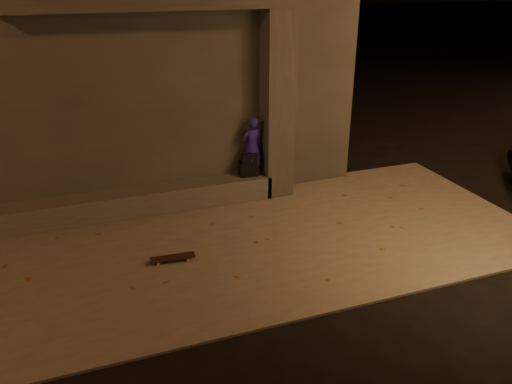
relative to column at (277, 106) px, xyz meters
name	(u,v)px	position (x,y,z in m)	size (l,w,h in m)	color
ground	(263,320)	(-1.70, -3.75, -1.84)	(120.00, 120.00, 0.00)	black
sidewalk	(220,247)	(-1.70, -1.75, -1.82)	(11.00, 4.40, 0.04)	#635E57
building	(115,53)	(-2.70, 2.74, 0.77)	(9.00, 5.10, 5.22)	#3D3A38
ledge	(116,204)	(-3.20, 0.00, -1.58)	(6.00, 0.55, 0.45)	#4E4B47
column	(277,106)	(0.00, 0.00, 0.00)	(0.55, 0.55, 3.60)	#3D3A38
canopy	(154,1)	(-2.20, 0.05, 1.94)	(5.00, 0.70, 0.28)	#3D3A38
skateboarder	(252,147)	(-0.51, 0.00, -0.76)	(0.43, 0.28, 1.18)	#251694
backpack	(248,167)	(-0.60, 0.00, -1.18)	(0.37, 0.25, 0.50)	black
skateboard	(173,258)	(-2.54, -1.96, -1.74)	(0.71, 0.23, 0.08)	black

